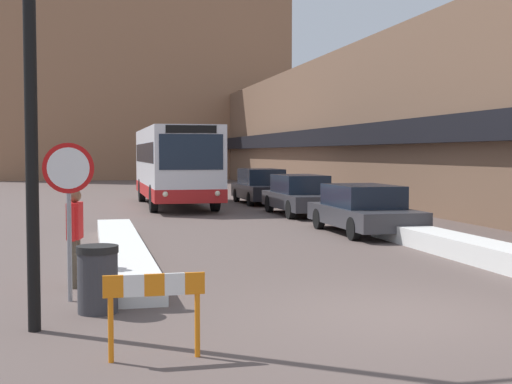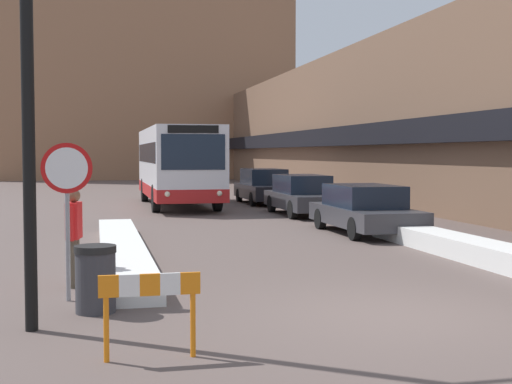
{
  "view_description": "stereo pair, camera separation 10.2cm",
  "coord_description": "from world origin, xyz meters",
  "px_view_note": "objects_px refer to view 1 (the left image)",
  "views": [
    {
      "loc": [
        -4.25,
        -9.0,
        2.24
      ],
      "look_at": [
        -0.84,
        5.57,
        1.43
      ],
      "focal_mm": 50.0,
      "sensor_mm": 36.0,
      "label": 1
    },
    {
      "loc": [
        -4.15,
        -9.03,
        2.24
      ],
      "look_at": [
        -0.84,
        5.57,
        1.43
      ],
      "focal_mm": 50.0,
      "sensor_mm": 36.0,
      "label": 2
    }
  ],
  "objects_px": {
    "parked_car_front": "(363,209)",
    "street_lamp": "(53,11)",
    "construction_barricade": "(154,299)",
    "stop_sign": "(69,187)",
    "pedestrian": "(75,228)",
    "city_bus": "(175,164)",
    "parked_car_back": "(261,187)",
    "trash_bin": "(98,279)",
    "parked_car_middle": "(300,195)"
  },
  "relations": [
    {
      "from": "parked_car_front",
      "to": "street_lamp",
      "type": "xyz_separation_m",
      "value": [
        -7.87,
        -9.37,
        3.32
      ]
    },
    {
      "from": "construction_barricade",
      "to": "stop_sign",
      "type": "bearing_deg",
      "value": 106.27
    },
    {
      "from": "parked_car_front",
      "to": "pedestrian",
      "type": "height_order",
      "value": "pedestrian"
    },
    {
      "from": "city_bus",
      "to": "parked_car_back",
      "type": "height_order",
      "value": "city_bus"
    },
    {
      "from": "stop_sign",
      "to": "parked_car_back",
      "type": "bearing_deg",
      "value": 68.56
    },
    {
      "from": "city_bus",
      "to": "parked_car_back",
      "type": "bearing_deg",
      "value": 8.42
    },
    {
      "from": "trash_bin",
      "to": "construction_barricade",
      "type": "height_order",
      "value": "trash_bin"
    },
    {
      "from": "parked_car_back",
      "to": "construction_barricade",
      "type": "height_order",
      "value": "parked_car_back"
    },
    {
      "from": "parked_car_middle",
      "to": "trash_bin",
      "type": "bearing_deg",
      "value": -116.69
    },
    {
      "from": "pedestrian",
      "to": "construction_barricade",
      "type": "height_order",
      "value": "pedestrian"
    },
    {
      "from": "parked_car_front",
      "to": "stop_sign",
      "type": "height_order",
      "value": "stop_sign"
    },
    {
      "from": "street_lamp",
      "to": "trash_bin",
      "type": "height_order",
      "value": "street_lamp"
    },
    {
      "from": "city_bus",
      "to": "stop_sign",
      "type": "xyz_separation_m",
      "value": [
        -3.84,
        -19.18,
        -0.03
      ]
    },
    {
      "from": "city_bus",
      "to": "parked_car_back",
      "type": "distance_m",
      "value": 4.09
    },
    {
      "from": "parked_car_middle",
      "to": "parked_car_back",
      "type": "xyz_separation_m",
      "value": [
        0.0,
        6.01,
        0.03
      ]
    },
    {
      "from": "street_lamp",
      "to": "city_bus",
      "type": "bearing_deg",
      "value": 79.32
    },
    {
      "from": "trash_bin",
      "to": "stop_sign",
      "type": "bearing_deg",
      "value": 114.53
    },
    {
      "from": "parked_car_front",
      "to": "street_lamp",
      "type": "bearing_deg",
      "value": -130.01
    },
    {
      "from": "pedestrian",
      "to": "city_bus",
      "type": "bearing_deg",
      "value": -2.07
    },
    {
      "from": "parked_car_front",
      "to": "trash_bin",
      "type": "xyz_separation_m",
      "value": [
        -7.36,
        -8.5,
        -0.21
      ]
    },
    {
      "from": "pedestrian",
      "to": "trash_bin",
      "type": "xyz_separation_m",
      "value": [
        0.34,
        -2.07,
        -0.51
      ]
    },
    {
      "from": "parked_car_front",
      "to": "pedestrian",
      "type": "distance_m",
      "value": 10.04
    },
    {
      "from": "city_bus",
      "to": "street_lamp",
      "type": "height_order",
      "value": "street_lamp"
    },
    {
      "from": "street_lamp",
      "to": "trash_bin",
      "type": "relative_size",
      "value": 6.82
    },
    {
      "from": "trash_bin",
      "to": "parked_car_back",
      "type": "bearing_deg",
      "value": 70.39
    },
    {
      "from": "stop_sign",
      "to": "trash_bin",
      "type": "distance_m",
      "value": 1.59
    },
    {
      "from": "city_bus",
      "to": "pedestrian",
      "type": "bearing_deg",
      "value": -101.87
    },
    {
      "from": "pedestrian",
      "to": "stop_sign",
      "type": "bearing_deg",
      "value": -173.06
    },
    {
      "from": "street_lamp",
      "to": "construction_barricade",
      "type": "relative_size",
      "value": 5.89
    },
    {
      "from": "stop_sign",
      "to": "parked_car_front",
      "type": "bearing_deg",
      "value": 44.46
    },
    {
      "from": "parked_car_back",
      "to": "stop_sign",
      "type": "relative_size",
      "value": 1.95
    },
    {
      "from": "parked_car_front",
      "to": "trash_bin",
      "type": "relative_size",
      "value": 4.86
    },
    {
      "from": "parked_car_front",
      "to": "stop_sign",
      "type": "relative_size",
      "value": 1.92
    },
    {
      "from": "pedestrian",
      "to": "parked_car_front",
      "type": "bearing_deg",
      "value": -40.35
    },
    {
      "from": "parked_car_back",
      "to": "pedestrian",
      "type": "bearing_deg",
      "value": -112.52
    },
    {
      "from": "parked_car_middle",
      "to": "pedestrian",
      "type": "xyz_separation_m",
      "value": [
        -7.7,
        -12.57,
        0.26
      ]
    },
    {
      "from": "parked_car_middle",
      "to": "city_bus",
      "type": "bearing_deg",
      "value": 125.83
    },
    {
      "from": "construction_barricade",
      "to": "pedestrian",
      "type": "bearing_deg",
      "value": 101.45
    },
    {
      "from": "parked_car_middle",
      "to": "pedestrian",
      "type": "height_order",
      "value": "pedestrian"
    },
    {
      "from": "parked_car_front",
      "to": "stop_sign",
      "type": "distance_m",
      "value": 10.92
    },
    {
      "from": "parked_car_middle",
      "to": "trash_bin",
      "type": "relative_size",
      "value": 4.98
    },
    {
      "from": "city_bus",
      "to": "stop_sign",
      "type": "relative_size",
      "value": 4.25
    },
    {
      "from": "parked_car_back",
      "to": "construction_barricade",
      "type": "relative_size",
      "value": 4.25
    },
    {
      "from": "stop_sign",
      "to": "street_lamp",
      "type": "bearing_deg",
      "value": -93.56
    },
    {
      "from": "city_bus",
      "to": "parked_car_middle",
      "type": "distance_m",
      "value": 6.78
    },
    {
      "from": "parked_car_middle",
      "to": "stop_sign",
      "type": "height_order",
      "value": "stop_sign"
    },
    {
      "from": "parked_car_front",
      "to": "trash_bin",
      "type": "height_order",
      "value": "parked_car_front"
    },
    {
      "from": "parked_car_middle",
      "to": "construction_barricade",
      "type": "relative_size",
      "value": 4.3
    },
    {
      "from": "trash_bin",
      "to": "city_bus",
      "type": "bearing_deg",
      "value": 80.28
    },
    {
      "from": "pedestrian",
      "to": "parked_car_middle",
      "type": "bearing_deg",
      "value": -21.7
    }
  ]
}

